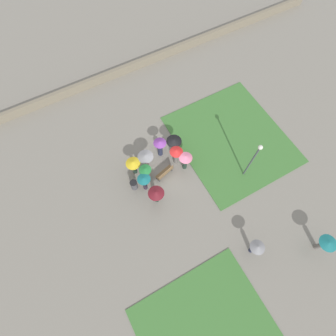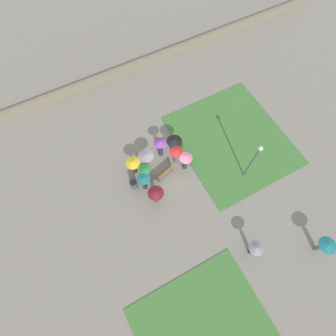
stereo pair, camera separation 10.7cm
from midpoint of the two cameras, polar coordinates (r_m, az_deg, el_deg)
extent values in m
plane|color=gray|center=(20.76, -0.21, 0.75)|extent=(90.00, 90.00, 0.00)
cube|color=#427A38|center=(22.47, 13.53, 6.17)|extent=(8.39, 9.41, 0.06)
cube|color=#427A38|center=(18.99, 8.66, -32.09)|extent=(7.85, 7.18, 0.06)
cube|color=gray|center=(26.23, -11.86, 19.41)|extent=(45.00, 0.35, 0.87)
cube|color=brown|center=(20.01, -0.97, -0.96)|extent=(1.57, 0.78, 0.05)
cube|color=brown|center=(19.73, -0.63, -1.02)|extent=(1.47, 0.42, 0.45)
cube|color=#383D42|center=(20.40, 0.39, -0.07)|extent=(0.17, 0.39, 0.40)
cube|color=#383D42|center=(20.06, -2.33, -2.39)|extent=(0.17, 0.39, 0.40)
cylinder|color=#474C51|center=(19.47, 17.38, 1.13)|extent=(0.12, 0.12, 4.05)
sphere|color=white|center=(17.63, 19.31, 4.25)|extent=(0.32, 0.32, 0.32)
cylinder|color=#4C4C51|center=(19.74, -7.55, -3.69)|extent=(0.51, 0.51, 0.93)
cylinder|color=black|center=(19.30, -7.72, -3.18)|extent=(0.55, 0.55, 0.03)
cylinder|color=#1E3328|center=(20.23, -7.41, -0.29)|extent=(0.34, 0.34, 0.95)
sphere|color=tan|center=(19.70, -7.61, 0.42)|extent=(0.22, 0.22, 0.22)
cylinder|color=#4C4C4F|center=(19.45, -7.71, 0.78)|extent=(0.02, 0.02, 0.35)
cone|color=gold|center=(19.18, -7.82, 1.18)|extent=(1.09, 1.09, 0.26)
cylinder|color=#47382D|center=(20.36, -4.84, 1.14)|extent=(0.36, 0.36, 0.98)
sphere|color=#997051|center=(19.83, -4.97, 1.90)|extent=(0.22, 0.22, 0.22)
cylinder|color=#4C4C4F|center=(19.57, -5.04, 2.27)|extent=(0.02, 0.02, 0.35)
cone|color=gray|center=(19.32, -5.11, 2.66)|extent=(1.18, 1.18, 0.23)
cylinder|color=slate|center=(20.41, 1.59, 2.07)|extent=(0.33, 0.33, 1.07)
sphere|color=beige|center=(19.84, 1.63, 2.91)|extent=(0.22, 0.22, 0.22)
cylinder|color=#4C4C4F|center=(19.59, 1.65, 3.30)|extent=(0.02, 0.02, 0.35)
cone|color=red|center=(19.32, 1.68, 3.72)|extent=(1.00, 1.00, 0.26)
cylinder|color=#1E3328|center=(19.21, -2.63, -6.56)|extent=(0.37, 0.37, 1.00)
sphere|color=brown|center=(18.63, -2.71, -5.97)|extent=(0.21, 0.21, 0.21)
cylinder|color=#4C4C4F|center=(18.37, -2.75, -5.69)|extent=(0.02, 0.02, 0.35)
cone|color=maroon|center=(18.08, -2.79, -5.37)|extent=(1.15, 1.15, 0.26)
cylinder|color=#2D2333|center=(19.54, -5.16, -3.70)|extent=(0.36, 0.36, 1.14)
sphere|color=#997051|center=(18.91, -5.33, -2.96)|extent=(0.23, 0.23, 0.23)
cylinder|color=#4C4C4F|center=(18.64, -5.40, -2.63)|extent=(0.02, 0.02, 0.35)
cone|color=#197075|center=(18.39, -5.47, -2.31)|extent=(0.96, 0.96, 0.19)
cylinder|color=#282D47|center=(20.70, -1.86, 3.88)|extent=(0.48, 0.48, 1.16)
sphere|color=#997051|center=(20.11, -1.91, 4.81)|extent=(0.19, 0.19, 0.19)
cylinder|color=#4C4C4F|center=(19.88, -1.94, 5.20)|extent=(0.02, 0.02, 0.35)
cone|color=#703389|center=(19.63, -1.96, 5.61)|extent=(0.97, 0.97, 0.21)
cylinder|color=#1E3328|center=(20.21, 3.52, 0.83)|extent=(0.46, 0.46, 1.08)
sphere|color=beige|center=(19.64, 3.63, 1.64)|extent=(0.19, 0.19, 0.19)
cylinder|color=#4C4C4F|center=(19.40, 3.67, 2.00)|extent=(0.02, 0.02, 0.35)
cone|color=pink|center=(19.14, 3.72, 2.39)|extent=(1.00, 1.00, 0.23)
cylinder|color=slate|center=(20.88, 1.10, 4.36)|extent=(0.39, 0.39, 1.01)
sphere|color=tan|center=(20.34, 1.13, 5.20)|extent=(0.22, 0.22, 0.22)
cylinder|color=#4C4C4F|center=(20.10, 1.14, 5.61)|extent=(0.02, 0.02, 0.35)
cone|color=black|center=(19.85, 1.16, 6.04)|extent=(1.18, 1.18, 0.24)
cylinder|color=#2D2333|center=(19.80, -4.90, -1.75)|extent=(0.50, 0.50, 1.15)
sphere|color=#997051|center=(19.17, -5.06, -0.95)|extent=(0.21, 0.21, 0.21)
cylinder|color=#4C4C4F|center=(18.92, -5.13, -0.60)|extent=(0.02, 0.02, 0.35)
cone|color=#237A38|center=(18.67, -5.19, -0.26)|extent=(0.90, 0.90, 0.19)
cylinder|color=slate|center=(20.98, 29.92, -14.45)|extent=(0.45, 0.45, 1.06)
sphere|color=#997051|center=(20.44, 30.74, -14.08)|extent=(0.20, 0.20, 0.20)
cylinder|color=#4C4C4F|center=(20.21, 31.11, -13.91)|extent=(0.02, 0.02, 0.35)
cone|color=#197075|center=(19.98, 31.49, -13.74)|extent=(1.15, 1.15, 0.19)
cylinder|color=#282D47|center=(19.20, 17.76, -16.55)|extent=(0.39, 0.39, 1.01)
sphere|color=beige|center=(18.63, 18.29, -16.26)|extent=(0.20, 0.20, 0.20)
cylinder|color=#4C4C4F|center=(18.37, 18.54, -16.12)|extent=(0.02, 0.02, 0.35)
cone|color=gray|center=(18.10, 18.82, -15.96)|extent=(0.97, 0.97, 0.23)
camera|label=1|loc=(0.05, -90.16, -0.34)|focal=28.00mm
camera|label=2|loc=(0.05, 89.84, 0.34)|focal=28.00mm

